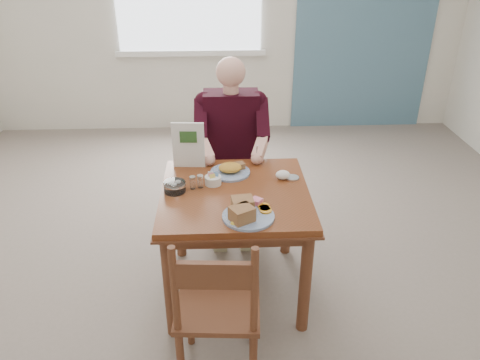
{
  "coord_description": "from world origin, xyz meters",
  "views": [
    {
      "loc": [
        -0.08,
        -2.48,
        2.14
      ],
      "look_at": [
        0.03,
        0.0,
        0.83
      ],
      "focal_mm": 35.0,
      "sensor_mm": 36.0,
      "label": 1
    }
  ],
  "objects_px": {
    "diner": "(232,137)",
    "near_plate": "(246,212)",
    "chair_near": "(218,309)",
    "far_plate": "(231,169)",
    "table": "(235,207)",
    "chair_far": "(232,172)"
  },
  "relations": [
    {
      "from": "chair_far",
      "to": "diner",
      "type": "height_order",
      "value": "diner"
    },
    {
      "from": "diner",
      "to": "far_plate",
      "type": "relative_size",
      "value": 4.14
    },
    {
      "from": "diner",
      "to": "far_plate",
      "type": "height_order",
      "value": "diner"
    },
    {
      "from": "diner",
      "to": "near_plate",
      "type": "distance_m",
      "value": 1.01
    },
    {
      "from": "table",
      "to": "diner",
      "type": "distance_m",
      "value": 0.73
    },
    {
      "from": "table",
      "to": "chair_far",
      "type": "relative_size",
      "value": 0.97
    },
    {
      "from": "chair_far",
      "to": "diner",
      "type": "relative_size",
      "value": 0.69
    },
    {
      "from": "chair_far",
      "to": "far_plate",
      "type": "height_order",
      "value": "chair_far"
    },
    {
      "from": "chair_near",
      "to": "far_plate",
      "type": "relative_size",
      "value": 2.84
    },
    {
      "from": "chair_far",
      "to": "chair_near",
      "type": "height_order",
      "value": "same"
    },
    {
      "from": "chair_near",
      "to": "diner",
      "type": "height_order",
      "value": "diner"
    },
    {
      "from": "near_plate",
      "to": "table",
      "type": "bearing_deg",
      "value": 99.15
    },
    {
      "from": "table",
      "to": "diner",
      "type": "height_order",
      "value": "diner"
    },
    {
      "from": "diner",
      "to": "near_plate",
      "type": "height_order",
      "value": "diner"
    },
    {
      "from": "near_plate",
      "to": "far_plate",
      "type": "xyz_separation_m",
      "value": [
        -0.07,
        0.54,
        -0.01
      ]
    },
    {
      "from": "table",
      "to": "chair_far",
      "type": "bearing_deg",
      "value": 90.0
    },
    {
      "from": "chair_far",
      "to": "far_plate",
      "type": "relative_size",
      "value": 2.84
    },
    {
      "from": "chair_far",
      "to": "chair_near",
      "type": "xyz_separation_m",
      "value": [
        -0.11,
        -1.51,
        0.0
      ]
    },
    {
      "from": "chair_far",
      "to": "diner",
      "type": "distance_m",
      "value": 0.34
    },
    {
      "from": "chair_near",
      "to": "chair_far",
      "type": "bearing_deg",
      "value": 85.69
    },
    {
      "from": "far_plate",
      "to": "table",
      "type": "bearing_deg",
      "value": -85.56
    },
    {
      "from": "table",
      "to": "diner",
      "type": "xyz_separation_m",
      "value": [
        0.0,
        0.71,
        0.17
      ]
    }
  ]
}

